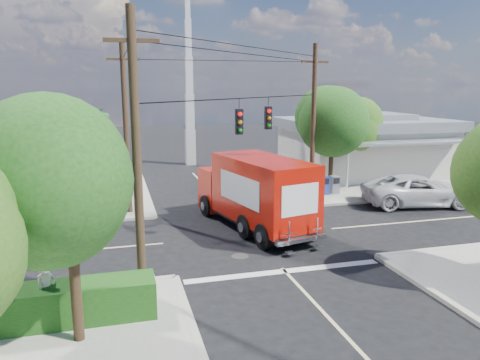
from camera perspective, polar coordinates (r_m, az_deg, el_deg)
name	(u,v)px	position (r m, az deg, el deg)	size (l,w,h in m)	color
ground	(252,236)	(21.45, 1.41, -6.80)	(120.00, 120.00, 0.00)	black
sidewalk_ne	(351,177)	(35.33, 13.36, 0.32)	(14.12, 14.12, 0.14)	#9E998E
sidewalk_nw	(32,195)	(31.51, -24.04, -1.72)	(14.12, 14.12, 0.14)	#9E998E
road_markings	(261,246)	(20.12, 2.63, -8.06)	(32.00, 32.00, 0.01)	beige
building_ne	(365,144)	(36.70, 14.94, 4.21)	(11.80, 10.20, 4.50)	beige
building_nw	(14,158)	(32.86, -25.88, 2.45)	(10.80, 10.20, 4.30)	beige
radio_tower	(189,98)	(40.03, -6.19, 9.88)	(0.80, 0.80, 17.00)	silver
tree_sw_front	(68,185)	(12.26, -20.22, -0.55)	(3.88, 3.78, 6.03)	#422D1C
tree_ne_front	(333,118)	(29.40, 11.28, 7.44)	(4.21, 4.14, 6.66)	#422D1C
tree_ne_back	(353,124)	(32.59, 13.64, 6.70)	(3.77, 3.66, 5.82)	#422D1C
palm_nw_front	(81,117)	(27.11, -18.84, 7.31)	(3.01, 3.08, 5.59)	#422D1C
palm_nw_back	(46,122)	(28.81, -22.61, 6.52)	(3.01, 3.08, 5.19)	#422D1C
utility_poles	(209,131)	(21.64, -3.79, 6.01)	(12.00, 10.68, 9.00)	#473321
picket_fence	(54,293)	(15.29, -21.74, -12.70)	(5.94, 0.06, 1.00)	silver
hedge_sw	(43,306)	(14.59, -22.89, -13.95)	(6.20, 1.20, 1.10)	#144313
vending_boxes	(324,185)	(29.16, 10.21, -0.65)	(1.90, 0.50, 1.10)	#A1140A
delivery_truck	(255,192)	(22.10, 1.83, -1.50)	(4.13, 8.36, 3.48)	black
parked_car	(419,190)	(28.41, 20.95, -1.20)	(2.87, 6.22, 1.73)	silver
pedestrian	(46,292)	(14.53, -22.53, -12.50)	(0.66, 0.43, 1.81)	beige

